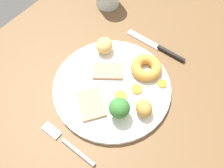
{
  "coord_description": "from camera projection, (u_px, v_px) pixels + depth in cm",
  "views": [
    {
      "loc": [
        -25.02,
        -17.66,
        61.33
      ],
      "look_at": [
        1.05,
        2.83,
        6.0
      ],
      "focal_mm": 41.45,
      "sensor_mm": 36.0,
      "label": 1
    }
  ],
  "objects": [
    {
      "name": "dining_table",
      "position": [
        118.0,
        101.0,
        0.67
      ],
      "size": [
        120.0,
        84.0,
        3.6
      ],
      "primitive_type": "cube",
      "color": "brown",
      "rests_on": "ground"
    },
    {
      "name": "dinner_plate",
      "position": [
        112.0,
        87.0,
        0.66
      ],
      "size": [
        29.92,
        29.92,
        1.4
      ],
      "primitive_type": "cylinder",
      "color": "white",
      "rests_on": "dining_table"
    },
    {
      "name": "meat_slice_main",
      "position": [
        108.0,
        71.0,
        0.67
      ],
      "size": [
        8.71,
        9.28,
        0.8
      ],
      "primitive_type": "cube",
      "rotation": [
        0.0,
        0.0,
        2.22
      ],
      "color": "tan",
      "rests_on": "dinner_plate"
    },
    {
      "name": "meat_slice_under",
      "position": [
        91.0,
        104.0,
        0.62
      ],
      "size": [
        9.56,
        10.15,
        0.8
      ],
      "primitive_type": "cube",
      "rotation": [
        0.0,
        0.0,
        4.1
      ],
      "color": "tan",
      "rests_on": "dinner_plate"
    },
    {
      "name": "yorkshire_pudding",
      "position": [
        146.0,
        68.0,
        0.67
      ],
      "size": [
        8.12,
        8.12,
        2.75
      ],
      "primitive_type": "torus",
      "color": "#C68938",
      "rests_on": "dinner_plate"
    },
    {
      "name": "roast_potato_left",
      "position": [
        104.0,
        46.0,
        0.69
      ],
      "size": [
        6.39,
        6.24,
        4.13
      ],
      "primitive_type": "ellipsoid",
      "rotation": [
        0.0,
        0.0,
        2.07
      ],
      "color": "#D8B260",
      "rests_on": "dinner_plate"
    },
    {
      "name": "roast_potato_right",
      "position": [
        145.0,
        107.0,
        0.6
      ],
      "size": [
        5.65,
        5.85,
        4.01
      ],
      "primitive_type": "ellipsoid",
      "rotation": [
        0.0,
        0.0,
        4.16
      ],
      "color": "#BC8C42",
      "rests_on": "dinner_plate"
    },
    {
      "name": "carrot_coin_front",
      "position": [
        162.0,
        84.0,
        0.65
      ],
      "size": [
        2.4,
        2.4,
        0.54
      ],
      "primitive_type": "cylinder",
      "color": "orange",
      "rests_on": "dinner_plate"
    },
    {
      "name": "carrot_coin_back",
      "position": [
        122.0,
        95.0,
        0.64
      ],
      "size": [
        3.1,
        3.1,
        0.45
      ],
      "primitive_type": "cylinder",
      "color": "orange",
      "rests_on": "dinner_plate"
    },
    {
      "name": "carrot_coin_side",
      "position": [
        137.0,
        89.0,
        0.65
      ],
      "size": [
        2.77,
        2.77,
        0.56
      ],
      "primitive_type": "cylinder",
      "color": "orange",
      "rests_on": "dinner_plate"
    },
    {
      "name": "broccoli_floret",
      "position": [
        119.0,
        108.0,
        0.58
      ],
      "size": [
        4.92,
        4.92,
        6.06
      ],
      "color": "#8CB766",
      "rests_on": "dinner_plate"
    },
    {
      "name": "fork",
      "position": [
        67.0,
        143.0,
        0.59
      ],
      "size": [
        2.04,
        15.26,
        0.9
      ],
      "rotation": [
        0.0,
        0.0,
        1.58
      ],
      "color": "silver",
      "rests_on": "dining_table"
    },
    {
      "name": "knife",
      "position": [
        161.0,
        48.0,
        0.73
      ],
      "size": [
        1.95,
        18.53,
        1.2
      ],
      "rotation": [
        0.0,
        0.0,
        1.59
      ],
      "color": "black",
      "rests_on": "dining_table"
    }
  ]
}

